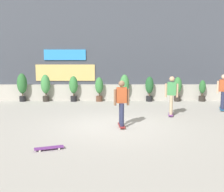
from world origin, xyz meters
The scene contains 15 objects.
ground_plane centered at (0.00, 0.00, 0.00)m, with size 48.00×48.00×0.00m, color #B2AFA8.
planter_wall centered at (0.00, 6.00, 0.45)m, with size 18.00×0.40×0.90m, color #B2ADA3.
building_backdrop centered at (-0.01, 10.00, 3.25)m, with size 20.00×2.08×6.50m.
potted_plant_0 centered at (-5.01, 5.55, 0.92)m, with size 0.55×0.55×1.58m.
potted_plant_1 centered at (-3.70, 5.55, 0.88)m, with size 0.52×0.52×1.51m.
potted_plant_2 centered at (-2.14, 5.55, 0.82)m, with size 0.48×0.48×1.43m.
potted_plant_3 centered at (-0.70, 5.55, 0.77)m, with size 0.45×0.45×1.36m.
potted_plant_4 centered at (0.72, 5.55, 0.88)m, with size 0.52×0.52×1.51m.
potted_plant_5 centered at (2.12, 5.55, 0.80)m, with size 0.46×0.46×1.40m.
potted_plant_6 centered at (3.70, 5.55, 0.78)m, with size 0.45×0.45×1.37m.
potted_plant_7 centered at (5.10, 5.55, 0.63)m, with size 0.36×0.36×1.19m.
skater_by_wall_left centered at (5.22, 2.96, 0.94)m, with size 0.54×0.82×1.70m.
skater_foreground centered at (2.55, 1.79, 0.94)m, with size 0.55×0.82×1.70m.
skater_by_wall_right centered at (0.33, -0.14, 0.94)m, with size 0.56×0.81×1.70m.
skateboard_near_camera centered at (-1.76, -2.60, 0.06)m, with size 0.82×0.45×0.08m.
Camera 1 is at (-0.06, -10.03, 2.60)m, focal length 44.90 mm.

